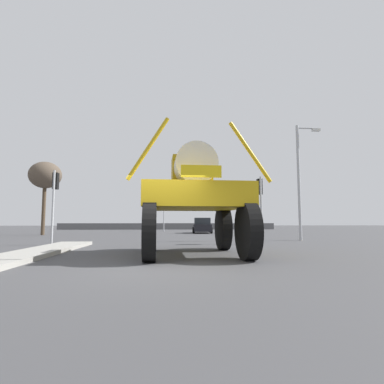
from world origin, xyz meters
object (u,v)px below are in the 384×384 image
(traffic_signal_near_left, at_px, (55,190))
(bare_tree_left, at_px, (45,176))
(traffic_signal_near_right, at_px, (260,195))
(traffic_signal_far_left, at_px, (164,207))
(streetlight_near_right, at_px, (300,176))
(oversize_sprayer, at_px, (193,199))
(sedan_ahead, at_px, (202,226))

(traffic_signal_near_left, bearing_deg, bare_tree_left, 113.91)
(traffic_signal_near_right, bearing_deg, traffic_signal_far_left, 105.41)
(traffic_signal_near_right, distance_m, streetlight_near_right, 4.51)
(oversize_sprayer, relative_size, traffic_signal_near_right, 1.53)
(traffic_signal_near_left, height_order, traffic_signal_far_left, traffic_signal_far_left)
(oversize_sprayer, xyz_separation_m, sedan_ahead, (2.42, 19.90, -1.25))
(traffic_signal_near_left, bearing_deg, traffic_signal_near_right, 0.02)
(sedan_ahead, bearing_deg, traffic_signal_near_right, -170.73)
(traffic_signal_near_right, xyz_separation_m, streetlight_near_right, (3.40, 2.58, 1.45))
(oversize_sprayer, distance_m, sedan_ahead, 20.08)
(oversize_sprayer, xyz_separation_m, bare_tree_left, (-11.69, 16.45, 3.16))
(traffic_signal_near_right, relative_size, streetlight_near_right, 0.49)
(sedan_ahead, distance_m, bare_tree_left, 15.18)
(oversize_sprayer, height_order, streetlight_near_right, streetlight_near_right)
(oversize_sprayer, distance_m, traffic_signal_far_left, 24.94)
(oversize_sprayer, relative_size, traffic_signal_far_left, 1.39)
(streetlight_near_right, bearing_deg, traffic_signal_near_left, -169.55)
(sedan_ahead, height_order, traffic_signal_far_left, traffic_signal_far_left)
(bare_tree_left, bearing_deg, streetlight_near_right, -24.79)
(streetlight_near_right, bearing_deg, bare_tree_left, 155.21)
(traffic_signal_near_left, xyz_separation_m, traffic_signal_near_right, (10.61, 0.00, -0.16))
(traffic_signal_near_right, xyz_separation_m, traffic_signal_far_left, (-5.46, 19.81, 0.27))
(streetlight_near_right, xyz_separation_m, bare_tree_left, (-19.05, 8.80, 1.09))
(oversize_sprayer, height_order, sedan_ahead, oversize_sprayer)
(streetlight_near_right, bearing_deg, traffic_signal_near_right, -142.78)
(oversize_sprayer, height_order, bare_tree_left, bare_tree_left)
(oversize_sprayer, bearing_deg, traffic_signal_far_left, 1.04)
(traffic_signal_far_left, xyz_separation_m, bare_tree_left, (-10.19, -8.43, 2.28))
(sedan_ahead, height_order, streetlight_near_right, streetlight_near_right)
(sedan_ahead, xyz_separation_m, bare_tree_left, (-14.11, -3.45, 4.41))
(oversize_sprayer, distance_m, streetlight_near_right, 10.81)
(traffic_signal_near_left, distance_m, traffic_signal_near_right, 10.61)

